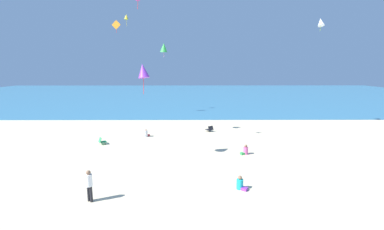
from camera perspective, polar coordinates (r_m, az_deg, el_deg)
ground_plane at (r=23.26m, az=-0.07°, el=-5.66°), size 120.00×120.00×0.00m
ocean_water at (r=62.06m, az=-0.24°, el=4.41°), size 120.00×60.00×0.05m
beach_chair_mid_beach at (r=23.57m, az=-18.73°, el=-5.30°), size 0.82×0.81×0.59m
beach_chair_far_left at (r=26.69m, az=3.79°, el=-2.98°), size 0.89×0.90×0.58m
person_0 at (r=14.75m, az=10.35°, el=-14.39°), size 0.67×0.59×0.75m
person_1 at (r=13.97m, az=-21.16°, el=-13.54°), size 0.43×0.43×1.58m
person_2 at (r=25.08m, az=-9.84°, el=-3.96°), size 0.60×0.68×0.76m
person_3 at (r=20.24m, az=11.33°, el=-7.51°), size 0.65×0.49×0.74m
kite_purple at (r=17.90m, az=-10.43°, el=9.27°), size 1.17×1.18×2.04m
kite_orange at (r=35.76m, az=-15.93°, el=18.06°), size 1.15×0.20×1.54m
kite_green at (r=24.80m, az=-6.06°, el=14.16°), size 0.89×0.93×1.28m
kite_yellow at (r=37.93m, az=-13.90°, el=19.74°), size 0.54×0.61×1.51m
kite_white at (r=31.22m, az=25.87°, el=17.47°), size 0.70×0.91×1.34m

